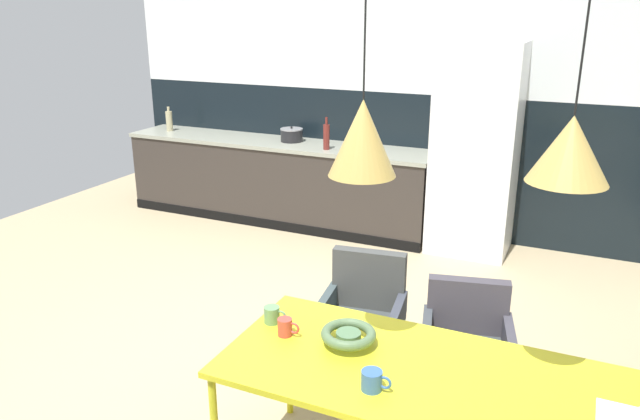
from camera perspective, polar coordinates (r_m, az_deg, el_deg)
name	(u,v)px	position (r m, az deg, el deg)	size (l,w,h in m)	color
ground_plane	(260,371)	(4.09, -5.67, -14.75)	(8.21, 8.21, 0.00)	tan
back_wall_splashback_dark	(403,162)	(6.41, 7.77, 4.52)	(6.31, 0.12, 1.42)	black
back_wall_panel_upper	(409,18)	(6.23, 8.36, 17.33)	(6.31, 0.12, 1.42)	silver
kitchen_counter	(277,181)	(6.64, -4.06, 2.73)	(3.44, 0.63, 0.88)	#322C28
refrigerator_column	(475,150)	(5.83, 14.35, 5.44)	(0.74, 0.60, 1.96)	silver
dining_table	(441,384)	(2.79, 11.28, -15.71)	(1.96, 0.82, 0.72)	yellow
armchair_head_of_table	(467,333)	(3.56, 13.58, -11.12)	(0.57, 0.56, 0.78)	#383E40
armchair_far_side	(364,304)	(3.78, 4.17, -8.79)	(0.54, 0.53, 0.81)	#383E40
fruit_bowl	(348,335)	(2.92, 2.68, -11.63)	(0.26, 0.26, 0.08)	#4C704C
mug_short_terracotta	(273,315)	(3.11, -4.47, -9.77)	(0.12, 0.08, 0.09)	#5B8456
mug_white_ceramic	(286,327)	(3.00, -3.23, -10.89)	(0.11, 0.07, 0.09)	#B23D33
mug_dark_espresso	(372,381)	(2.63, 4.93, -15.62)	(0.13, 0.09, 0.09)	#335B93
cooking_pot	(292,135)	(6.50, -2.67, 7.04)	(0.24, 0.24, 0.16)	black
bottle_vinegar_dark	(326,136)	(6.10, 0.60, 6.91)	(0.06, 0.06, 0.32)	maroon
bottle_oil_tall	(169,121)	(7.27, -13.94, 8.12)	(0.07, 0.07, 0.28)	tan
pendant_lamp_over_table_near	(363,138)	(2.49, 4.01, 6.77)	(0.28, 0.28, 1.22)	black
pendant_lamp_over_table_far	(570,149)	(2.33, 22.38, 5.30)	(0.29, 0.29, 1.16)	black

